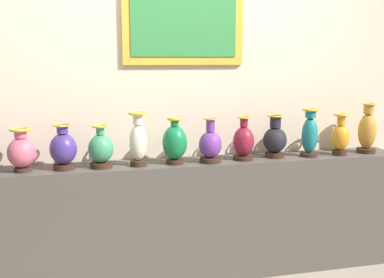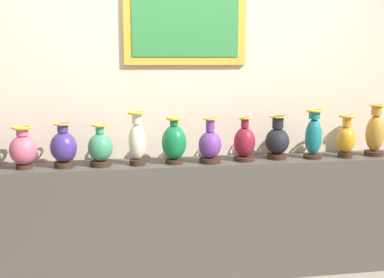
# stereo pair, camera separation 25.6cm
# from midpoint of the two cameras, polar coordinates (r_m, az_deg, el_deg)

# --- Properties ---
(ground_plane) EXTENTS (10.78, 10.78, 0.00)m
(ground_plane) POSITION_cam_midpoint_polar(r_m,az_deg,el_deg) (3.73, 2.05, -16.49)
(ground_plane) COLOR gray
(display_shelf) EXTENTS (3.34, 0.35, 0.90)m
(display_shelf) POSITION_cam_midpoint_polar(r_m,az_deg,el_deg) (3.55, 2.10, -9.93)
(display_shelf) COLOR #4C4742
(display_shelf) RESTS_ON ground_plane
(back_wall) EXTENTS (4.78, 0.14, 2.89)m
(back_wall) POSITION_cam_midpoint_polar(r_m,az_deg,el_deg) (3.57, 1.45, 6.67)
(back_wall) COLOR beige
(back_wall) RESTS_ON ground_plane
(vase_rose) EXTENTS (0.19, 0.19, 0.30)m
(vase_rose) POSITION_cam_midpoint_polar(r_m,az_deg,el_deg) (3.34, -18.10, -1.18)
(vase_rose) COLOR #382319
(vase_rose) RESTS_ON display_shelf
(vase_indigo) EXTENTS (0.18, 0.18, 0.31)m
(vase_indigo) POSITION_cam_midpoint_polar(r_m,az_deg,el_deg) (3.30, -13.47, -1.02)
(vase_indigo) COLOR #382319
(vase_indigo) RESTS_ON display_shelf
(vase_jade) EXTENTS (0.17, 0.17, 0.30)m
(vase_jade) POSITION_cam_midpoint_polar(r_m,az_deg,el_deg) (3.29, -9.09, -1.12)
(vase_jade) COLOR #382319
(vase_jade) RESTS_ON display_shelf
(vase_ivory) EXTENTS (0.13, 0.13, 0.39)m
(vase_ivory) POSITION_cam_midpoint_polar(r_m,az_deg,el_deg) (3.28, -4.58, -0.19)
(vase_ivory) COLOR #382319
(vase_ivory) RESTS_ON display_shelf
(vase_emerald) EXTENTS (0.18, 0.18, 0.34)m
(vase_emerald) POSITION_cam_midpoint_polar(r_m,az_deg,el_deg) (3.32, -0.03, -0.43)
(vase_emerald) COLOR #382319
(vase_emerald) RESTS_ON display_shelf
(vase_violet) EXTENTS (0.17, 0.17, 0.33)m
(vase_violet) POSITION_cam_midpoint_polar(r_m,az_deg,el_deg) (3.36, 4.42, -0.77)
(vase_violet) COLOR #382319
(vase_violet) RESTS_ON display_shelf
(vase_burgundy) EXTENTS (0.16, 0.16, 0.33)m
(vase_burgundy) POSITION_cam_midpoint_polar(r_m,az_deg,el_deg) (3.46, 8.62, -0.46)
(vase_burgundy) COLOR #382319
(vase_burgundy) RESTS_ON display_shelf
(vase_onyx) EXTENTS (0.18, 0.18, 0.33)m
(vase_onyx) POSITION_cam_midpoint_polar(r_m,az_deg,el_deg) (3.57, 12.53, -0.20)
(vase_onyx) COLOR #382319
(vase_onyx) RESTS_ON display_shelf
(vase_teal) EXTENTS (0.14, 0.14, 0.38)m
(vase_teal) POSITION_cam_midpoint_polar(r_m,az_deg,el_deg) (3.65, 16.76, 0.40)
(vase_teal) COLOR #382319
(vase_teal) RESTS_ON display_shelf
(vase_amber) EXTENTS (0.14, 0.14, 0.33)m
(vase_amber) POSITION_cam_midpoint_polar(r_m,az_deg,el_deg) (3.76, 20.37, 0.06)
(vase_amber) COLOR #382319
(vase_amber) RESTS_ON display_shelf
(vase_ochre) EXTENTS (0.15, 0.15, 0.40)m
(vase_ochre) POSITION_cam_midpoint_polar(r_m,az_deg,el_deg) (3.92, 23.46, 0.65)
(vase_ochre) COLOR #382319
(vase_ochre) RESTS_ON display_shelf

